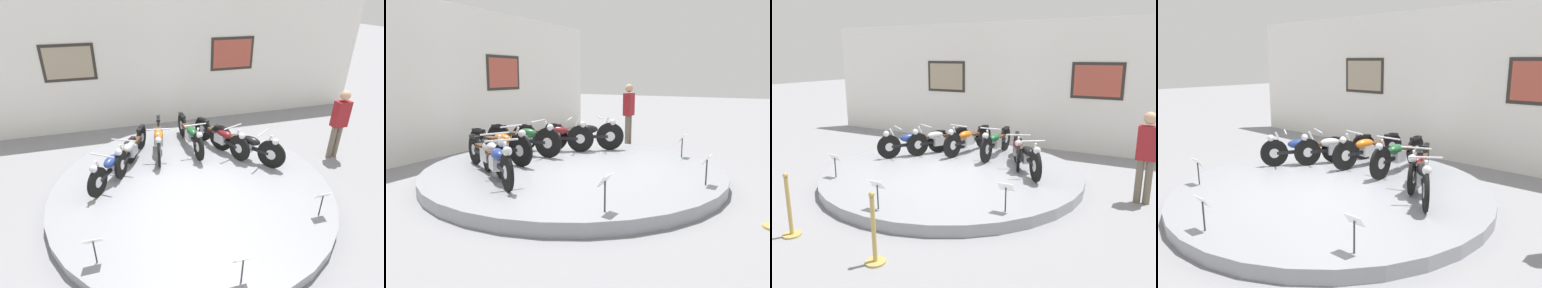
% 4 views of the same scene
% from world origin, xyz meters
% --- Properties ---
extents(ground_plane, '(60.00, 60.00, 0.00)m').
position_xyz_m(ground_plane, '(0.00, 0.00, 0.00)').
color(ground_plane, gray).
extents(display_platform, '(5.75, 5.75, 0.22)m').
position_xyz_m(display_platform, '(0.00, 0.00, 0.11)').
color(display_platform, gray).
rests_on(display_platform, ground_plane).
extents(back_wall, '(14.00, 0.22, 3.75)m').
position_xyz_m(back_wall, '(0.00, 3.90, 1.88)').
color(back_wall, white).
rests_on(back_wall, ground_plane).
extents(motorcycle_blue, '(1.13, 1.65, 0.78)m').
position_xyz_m(motorcycle_blue, '(-1.52, 0.61, 0.59)').
color(motorcycle_blue, black).
rests_on(motorcycle_blue, display_platform).
extents(motorcycle_silver, '(0.89, 1.79, 0.78)m').
position_xyz_m(motorcycle_silver, '(-1.11, 1.19, 0.59)').
color(motorcycle_silver, black).
rests_on(motorcycle_silver, display_platform).
extents(motorcycle_orange, '(0.54, 1.98, 0.80)m').
position_xyz_m(motorcycle_orange, '(-0.41, 1.52, 0.60)').
color(motorcycle_orange, black).
rests_on(motorcycle_orange, display_platform).
extents(motorcycle_green, '(0.54, 2.01, 0.81)m').
position_xyz_m(motorcycle_green, '(0.40, 1.53, 0.61)').
color(motorcycle_green, black).
rests_on(motorcycle_green, display_platform).
extents(motorcycle_maroon, '(0.79, 1.86, 0.79)m').
position_xyz_m(motorcycle_maroon, '(1.11, 1.19, 0.60)').
color(motorcycle_maroon, black).
rests_on(motorcycle_maroon, display_platform).
extents(motorcycle_black, '(1.22, 1.67, 0.81)m').
position_xyz_m(motorcycle_black, '(1.52, 0.61, 0.61)').
color(motorcycle_black, black).
rests_on(motorcycle_black, display_platform).
extents(info_placard_front_left, '(0.26, 0.11, 0.51)m').
position_xyz_m(info_placard_front_left, '(-1.93, -1.62, 0.58)').
color(info_placard_front_left, '#333338').
rests_on(info_placard_front_left, display_platform).
extents(info_placard_front_centre, '(0.26, 0.11, 0.51)m').
position_xyz_m(info_placard_front_centre, '(0.00, -2.52, 0.58)').
color(info_placard_front_centre, '#333338').
rests_on(info_placard_front_centre, display_platform).
extents(info_placard_front_right, '(0.26, 0.11, 0.51)m').
position_xyz_m(info_placard_front_right, '(1.93, -1.62, 0.58)').
color(info_placard_front_right, '#333338').
rests_on(info_placard_front_right, display_platform).
extents(visitor_standing, '(0.36, 0.23, 1.75)m').
position_xyz_m(visitor_standing, '(3.88, 0.44, 1.00)').
color(visitor_standing, '#6B6051').
rests_on(visitor_standing, ground_plane).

